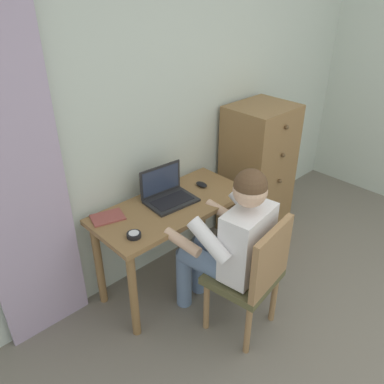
{
  "coord_description": "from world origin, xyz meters",
  "views": [
    {
      "loc": [
        -1.87,
        0.08,
        2.14
      ],
      "look_at": [
        -0.27,
        1.77,
        0.81
      ],
      "focal_mm": 36.48,
      "sensor_mm": 36.0,
      "label": 1
    }
  ],
  "objects_px": {
    "person_seated": "(230,239)",
    "laptop": "(168,194)",
    "dresser": "(257,172)",
    "chair": "(253,274)",
    "desk": "(172,218)",
    "desk_clock": "(134,235)",
    "computer_mouse": "(202,184)",
    "notebook_pad": "(108,217)"
  },
  "relations": [
    {
      "from": "person_seated",
      "to": "computer_mouse",
      "type": "distance_m",
      "value": 0.63
    },
    {
      "from": "dresser",
      "to": "desk_clock",
      "type": "height_order",
      "value": "dresser"
    },
    {
      "from": "person_seated",
      "to": "laptop",
      "type": "distance_m",
      "value": 0.59
    },
    {
      "from": "laptop",
      "to": "notebook_pad",
      "type": "distance_m",
      "value": 0.45
    },
    {
      "from": "computer_mouse",
      "to": "desk_clock",
      "type": "relative_size",
      "value": 1.11
    },
    {
      "from": "laptop",
      "to": "person_seated",
      "type": "bearing_deg",
      "value": -88.12
    },
    {
      "from": "computer_mouse",
      "to": "notebook_pad",
      "type": "bearing_deg",
      "value": 171.67
    },
    {
      "from": "person_seated",
      "to": "laptop",
      "type": "height_order",
      "value": "person_seated"
    },
    {
      "from": "desk",
      "to": "person_seated",
      "type": "distance_m",
      "value": 0.52
    },
    {
      "from": "dresser",
      "to": "computer_mouse",
      "type": "xyz_separation_m",
      "value": [
        -0.7,
        -0.0,
        0.13
      ]
    },
    {
      "from": "desk",
      "to": "laptop",
      "type": "relative_size",
      "value": 3.2
    },
    {
      "from": "desk",
      "to": "dresser",
      "type": "bearing_deg",
      "value": 2.53
    },
    {
      "from": "dresser",
      "to": "laptop",
      "type": "relative_size",
      "value": 3.34
    },
    {
      "from": "chair",
      "to": "notebook_pad",
      "type": "bearing_deg",
      "value": 119.55
    },
    {
      "from": "dresser",
      "to": "person_seated",
      "type": "distance_m",
      "value": 1.14
    },
    {
      "from": "desk_clock",
      "to": "laptop",
      "type": "bearing_deg",
      "value": 24.19
    },
    {
      "from": "chair",
      "to": "laptop",
      "type": "relative_size",
      "value": 2.44
    },
    {
      "from": "desk_clock",
      "to": "notebook_pad",
      "type": "height_order",
      "value": "desk_clock"
    },
    {
      "from": "person_seated",
      "to": "notebook_pad",
      "type": "xyz_separation_m",
      "value": [
        -0.46,
        0.68,
        0.05
      ]
    },
    {
      "from": "desk",
      "to": "person_seated",
      "type": "bearing_deg",
      "value": -85.93
    },
    {
      "from": "notebook_pad",
      "to": "laptop",
      "type": "bearing_deg",
      "value": 4.14
    },
    {
      "from": "dresser",
      "to": "desk_clock",
      "type": "distance_m",
      "value": 1.47
    },
    {
      "from": "person_seated",
      "to": "desk_clock",
      "type": "distance_m",
      "value": 0.6
    },
    {
      "from": "laptop",
      "to": "dresser",
      "type": "bearing_deg",
      "value": -1.1
    },
    {
      "from": "chair",
      "to": "desk",
      "type": "bearing_deg",
      "value": 94.96
    },
    {
      "from": "desk",
      "to": "person_seated",
      "type": "relative_size",
      "value": 0.96
    },
    {
      "from": "dresser",
      "to": "chair",
      "type": "relative_size",
      "value": 1.37
    },
    {
      "from": "laptop",
      "to": "notebook_pad",
      "type": "bearing_deg",
      "value": 168.02
    },
    {
      "from": "dresser",
      "to": "laptop",
      "type": "bearing_deg",
      "value": 178.9
    },
    {
      "from": "person_seated",
      "to": "desk_clock",
      "type": "xyz_separation_m",
      "value": [
        -0.46,
        0.38,
        0.06
      ]
    },
    {
      "from": "desk_clock",
      "to": "chair",
      "type": "bearing_deg",
      "value": -49.44
    },
    {
      "from": "notebook_pad",
      "to": "chair",
      "type": "bearing_deg",
      "value": -44.33
    },
    {
      "from": "desk",
      "to": "chair",
      "type": "xyz_separation_m",
      "value": [
        0.06,
        -0.7,
        -0.11
      ]
    },
    {
      "from": "chair",
      "to": "computer_mouse",
      "type": "height_order",
      "value": "chair"
    },
    {
      "from": "desk",
      "to": "notebook_pad",
      "type": "relative_size",
      "value": 5.45
    },
    {
      "from": "person_seated",
      "to": "desk",
      "type": "bearing_deg",
      "value": 94.07
    },
    {
      "from": "desk",
      "to": "desk_clock",
      "type": "relative_size",
      "value": 12.72
    },
    {
      "from": "desk",
      "to": "person_seated",
      "type": "xyz_separation_m",
      "value": [
        0.04,
        -0.52,
        0.07
      ]
    },
    {
      "from": "desk",
      "to": "chair",
      "type": "distance_m",
      "value": 0.71
    },
    {
      "from": "desk",
      "to": "desk_clock",
      "type": "height_order",
      "value": "desk_clock"
    },
    {
      "from": "person_seated",
      "to": "desk_clock",
      "type": "relative_size",
      "value": 13.23
    },
    {
      "from": "desk_clock",
      "to": "desk",
      "type": "bearing_deg",
      "value": 17.44
    }
  ]
}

